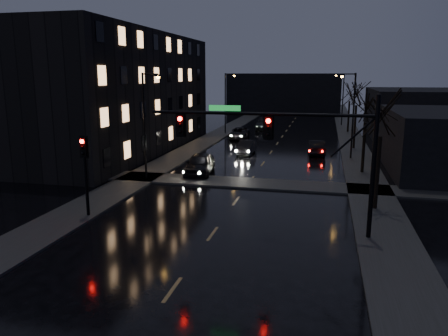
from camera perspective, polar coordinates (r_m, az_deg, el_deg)
The scene contains 22 objects.
ground at distance 15.44m, azimuth -9.38°, elevation -18.77°, with size 160.00×160.00×0.00m, color black.
sidewalk_left at distance 49.77m, azimuth -3.20°, elevation 3.10°, with size 3.00×140.00×0.12m, color #2D2D2B.
sidewalk_right at distance 47.94m, azimuth 16.73°, elevation 2.25°, with size 3.00×140.00×0.12m, color #2D2D2B.
sidewalk_cross at distance 32.10m, azimuth 3.20°, elevation -1.98°, with size 40.00×3.00×0.12m, color #2D2D2B.
apartment_block at distance 47.50m, azimuth -14.45°, elevation 9.51°, with size 12.00×30.00×12.00m, color black.
commercial_right_far at distance 61.51m, azimuth 24.15°, elevation 6.56°, with size 12.00×18.00×6.00m, color black.
far_block at distance 90.64m, azimuth 7.90°, elevation 9.60°, with size 22.00×10.00×8.00m, color black.
signal_mast at distance 21.44m, azimuth 9.13°, elevation 3.89°, with size 11.11×0.41×7.00m.
signal_pole_left at distance 25.20m, azimuth -17.70°, elevation 0.41°, with size 0.35×0.41×4.53m.
tree_near at distance 26.42m, azimuth 20.01°, elevation 7.80°, with size 3.52×3.52×8.08m.
tree_mid_a at distance 36.37m, azimuth 18.15°, elevation 8.31°, with size 3.30×3.30×7.58m.
tree_mid_b at distance 48.30m, azimuth 17.02°, elevation 10.13°, with size 3.74×3.74×8.59m.
tree_far at distance 62.29m, azimuth 16.17°, elevation 10.02°, with size 3.43×3.43×7.88m.
streetlight_l_near at distance 32.95m, azimuth -10.05°, elevation 6.55°, with size 1.53×0.28×8.00m.
streetlight_l_far at distance 58.69m, azimuth 0.38°, elevation 9.13°, with size 1.53×0.28×8.00m.
streetlight_r_mid at distance 42.36m, azimuth 16.27°, elevation 7.47°, with size 1.53×0.28×8.00m.
streetlight_r_far at distance 70.29m, azimuth 15.11°, elevation 9.22°, with size 1.53×0.28×8.00m.
oncoming_car_a at distance 34.95m, azimuth -3.20°, elevation 0.51°, with size 1.99×4.95×1.69m, color black.
oncoming_car_b at distance 44.03m, azimuth 2.92°, elevation 2.73°, with size 1.44×4.14×1.36m, color black.
oncoming_car_c at distance 54.28m, azimuth 2.05°, elevation 4.55°, with size 2.30×5.00×1.39m, color black.
oncoming_car_d at distance 63.79m, azimuth 5.21°, elevation 5.75°, with size 2.27×5.58×1.62m, color black.
lead_car at distance 44.67m, azimuth 11.97°, elevation 2.68°, with size 1.54×4.42×1.46m, color black.
Camera 1 is at (5.27, -12.18, 7.90)m, focal length 35.00 mm.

